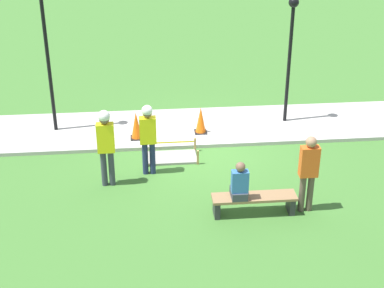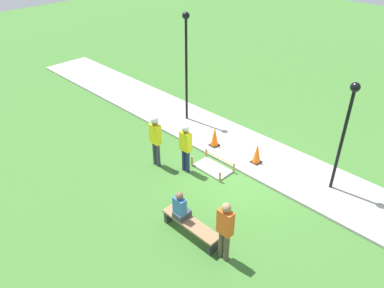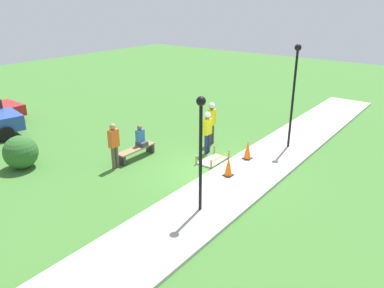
% 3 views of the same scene
% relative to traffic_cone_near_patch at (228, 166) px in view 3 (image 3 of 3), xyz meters
% --- Properties ---
extents(ground_plane, '(60.00, 60.00, 0.00)m').
position_rel_traffic_cone_near_patch_xyz_m(ground_plane, '(0.01, 0.78, -0.47)').
color(ground_plane, '#3D702D').
extents(sidewalk, '(28.00, 2.48, 0.10)m').
position_rel_traffic_cone_near_patch_xyz_m(sidewalk, '(0.01, -0.46, -0.42)').
color(sidewalk, '#ADAAA3').
rests_on(sidewalk, ground_plane).
extents(wet_concrete_patch, '(1.33, 0.77, 0.39)m').
position_rel_traffic_cone_near_patch_xyz_m(wet_concrete_patch, '(0.89, 1.29, -0.43)').
color(wet_concrete_patch, gray).
rests_on(wet_concrete_patch, ground_plane).
extents(traffic_cone_near_patch, '(0.34, 0.34, 0.76)m').
position_rel_traffic_cone_near_patch_xyz_m(traffic_cone_near_patch, '(0.00, 0.00, 0.00)').
color(traffic_cone_near_patch, black).
rests_on(traffic_cone_near_patch, sidewalk).
extents(traffic_cone_far_patch, '(0.34, 0.34, 0.78)m').
position_rel_traffic_cone_near_patch_xyz_m(traffic_cone_far_patch, '(1.78, 0.21, 0.01)').
color(traffic_cone_far_patch, black).
rests_on(traffic_cone_far_patch, sidewalk).
extents(park_bench, '(1.86, 0.44, 0.45)m').
position_rel_traffic_cone_near_patch_xyz_m(park_bench, '(-0.75, 4.00, -0.15)').
color(park_bench, '#2D2D33').
rests_on(park_bench, ground_plane).
extents(person_seated_on_bench, '(0.36, 0.44, 0.89)m').
position_rel_traffic_cone_near_patch_xyz_m(person_seated_on_bench, '(-0.40, 4.05, 0.33)').
color(person_seated_on_bench, '#383D47').
rests_on(person_seated_on_bench, park_bench).
extents(worker_supervisor, '(0.40, 0.26, 1.83)m').
position_rel_traffic_cone_near_patch_xyz_m(worker_supervisor, '(1.50, 2.00, 0.62)').
color(worker_supervisor, navy).
rests_on(worker_supervisor, ground_plane).
extents(worker_assistant, '(0.40, 0.28, 1.94)m').
position_rel_traffic_cone_near_patch_xyz_m(worker_assistant, '(2.48, 2.46, 0.71)').
color(worker_assistant, '#383D47').
rests_on(worker_assistant, ground_plane).
extents(bystander_in_orange_shirt, '(0.40, 0.24, 1.82)m').
position_rel_traffic_cone_near_patch_xyz_m(bystander_in_orange_shirt, '(-1.91, 3.98, 0.57)').
color(bystander_in_orange_shirt, brown).
rests_on(bystander_in_orange_shirt, ground_plane).
extents(lamppost_near, '(0.28, 0.28, 4.40)m').
position_rel_traffic_cone_near_patch_xyz_m(lamppost_near, '(4.06, -0.57, 2.46)').
color(lamppost_near, black).
rests_on(lamppost_near, sidewalk).
extents(lamppost_far, '(0.28, 0.28, 3.59)m').
position_rel_traffic_cone_near_patch_xyz_m(lamppost_far, '(-2.53, -0.56, 2.01)').
color(lamppost_far, black).
rests_on(lamppost_far, sidewalk).
extents(shrub_rounded_near, '(1.30, 1.30, 1.30)m').
position_rel_traffic_cone_near_patch_xyz_m(shrub_rounded_near, '(-4.10, 6.89, 0.18)').
color(shrub_rounded_near, '#2D6028').
rests_on(shrub_rounded_near, ground_plane).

